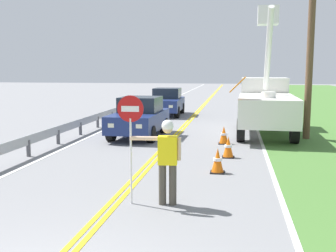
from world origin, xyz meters
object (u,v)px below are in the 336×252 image
object	(u,v)px
utility_pole_near	(311,42)
traffic_cone_tail	(224,135)
oncoming_sedan_nearest	(139,117)
utility_bucket_truck	(265,102)
oncoming_sedan_second	(167,102)
traffic_cone_lead	(218,161)
flagger_worker	(167,157)
traffic_cone_mid	(228,147)
stop_sign_paddle	(131,125)

from	to	relation	value
utility_pole_near	traffic_cone_tail	bearing A→B (deg)	-152.11
oncoming_sedan_nearest	utility_pole_near	size ratio (longest dim) A/B	0.55
utility_bucket_truck	traffic_cone_tail	size ratio (longest dim) A/B	9.80
oncoming_sedan_second	traffic_cone_tail	size ratio (longest dim) A/B	5.91
traffic_cone_tail	utility_bucket_truck	bearing A→B (deg)	60.74
traffic_cone_lead	utility_bucket_truck	bearing A→B (deg)	76.83
utility_pole_near	traffic_cone_lead	size ratio (longest dim) A/B	10.83
utility_pole_near	traffic_cone_lead	xyz separation A→B (m)	(-3.40, -6.29, -3.63)
oncoming_sedan_nearest	oncoming_sedan_second	distance (m)	8.31
utility_bucket_truck	traffic_cone_tail	bearing A→B (deg)	-119.26
flagger_worker	oncoming_sedan_second	size ratio (longest dim) A/B	0.44
oncoming_sedan_second	traffic_cone_tail	distance (m)	10.23
flagger_worker	traffic_cone_tail	xyz separation A→B (m)	(0.98, 7.39, -0.71)
traffic_cone_mid	utility_pole_near	bearing A→B (deg)	53.45
stop_sign_paddle	oncoming_sedan_second	xyz separation A→B (m)	(-2.11, 16.92, -0.88)
oncoming_sedan_second	traffic_cone_lead	world-z (taller)	oncoming_sedan_second
traffic_cone_lead	traffic_cone_mid	distance (m)	2.07
traffic_cone_tail	oncoming_sedan_second	bearing A→B (deg)	112.18
traffic_cone_lead	traffic_cone_tail	distance (m)	4.51
flagger_worker	stop_sign_paddle	size ratio (longest dim) A/B	0.78
flagger_worker	utility_pole_near	world-z (taller)	utility_pole_near
flagger_worker	oncoming_sedan_second	distance (m)	17.09
stop_sign_paddle	utility_pole_near	world-z (taller)	utility_pole_near
oncoming_sedan_nearest	oncoming_sedan_second	bearing A→B (deg)	91.57
flagger_worker	stop_sign_paddle	xyz separation A→B (m)	(-0.77, -0.07, 0.66)
utility_bucket_truck	traffic_cone_lead	world-z (taller)	utility_bucket_truck
utility_bucket_truck	oncoming_sedan_second	size ratio (longest dim) A/B	1.66
oncoming_sedan_second	utility_pole_near	size ratio (longest dim) A/B	0.55
flagger_worker	traffic_cone_lead	bearing A→B (deg)	71.88
stop_sign_paddle	traffic_cone_mid	distance (m)	5.54
oncoming_sedan_nearest	oncoming_sedan_second	xyz separation A→B (m)	(-0.23, 8.31, 0.00)
oncoming_sedan_second	utility_pole_near	bearing A→B (deg)	-46.78
oncoming_sedan_nearest	utility_pole_near	distance (m)	7.69
utility_bucket_truck	oncoming_sedan_second	bearing A→B (deg)	131.54
flagger_worker	utility_bucket_truck	bearing A→B (deg)	75.45
stop_sign_paddle	utility_bucket_truck	xyz separation A→B (m)	(3.50, 10.58, -0.29)
traffic_cone_tail	utility_pole_near	bearing A→B (deg)	27.89
oncoming_sedan_nearest	traffic_cone_lead	bearing A→B (deg)	-57.59
utility_bucket_truck	utility_pole_near	bearing A→B (deg)	-40.01
utility_bucket_truck	traffic_cone_lead	distance (m)	7.92
traffic_cone_lead	traffic_cone_tail	world-z (taller)	same
oncoming_sedan_nearest	traffic_cone_mid	bearing A→B (deg)	-43.15
utility_pole_near	utility_bucket_truck	bearing A→B (deg)	139.99
utility_bucket_truck	oncoming_sedan_nearest	bearing A→B (deg)	-159.79
oncoming_sedan_nearest	utility_bucket_truck	bearing A→B (deg)	20.21
traffic_cone_mid	traffic_cone_tail	distance (m)	2.47
utility_pole_near	traffic_cone_tail	xyz separation A→B (m)	(-3.36, -1.78, -3.63)
flagger_worker	traffic_cone_lead	distance (m)	3.11
flagger_worker	oncoming_sedan_second	world-z (taller)	flagger_worker
utility_bucket_truck	traffic_cone_mid	distance (m)	5.90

